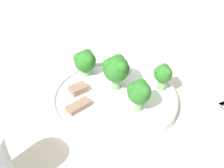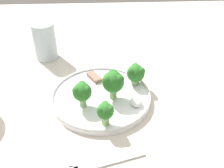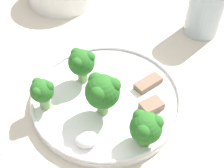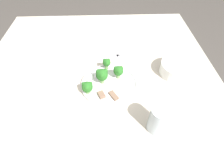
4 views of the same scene
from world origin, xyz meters
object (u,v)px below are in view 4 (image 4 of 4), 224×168
object	(u,v)px
fork	(110,57)
cream_bowl	(177,69)
drinking_glass	(158,120)
dinner_plate	(109,84)

from	to	relation	value
fork	cream_bowl	world-z (taller)	cream_bowl
cream_bowl	drinking_glass	world-z (taller)	drinking_glass
dinner_plate	cream_bowl	world-z (taller)	cream_bowl
drinking_glass	cream_bowl	bearing A→B (deg)	151.44
drinking_glass	dinner_plate	bearing A→B (deg)	-142.37
dinner_plate	cream_bowl	xyz separation A→B (m)	(-0.07, 0.31, 0.02)
fork	cream_bowl	xyz separation A→B (m)	(0.13, 0.30, 0.03)
dinner_plate	fork	bearing A→B (deg)	176.84
fork	drinking_glass	distance (m)	0.43
dinner_plate	cream_bowl	bearing A→B (deg)	101.90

